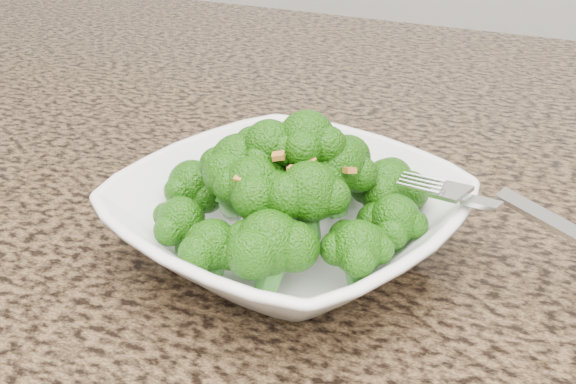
% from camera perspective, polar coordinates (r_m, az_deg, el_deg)
% --- Properties ---
extents(granite_counter, '(1.64, 1.04, 0.03)m').
position_cam_1_polar(granite_counter, '(0.60, 3.14, -0.72)').
color(granite_counter, brown).
rests_on(granite_counter, cabinet).
extents(bowl, '(0.28, 0.28, 0.05)m').
position_cam_1_polar(bowl, '(0.49, 0.00, -2.34)').
color(bowl, white).
rests_on(bowl, granite_counter).
extents(broccoli_pile, '(0.20, 0.20, 0.07)m').
position_cam_1_polar(broccoli_pile, '(0.46, 0.00, 4.37)').
color(broccoli_pile, '#1F5E0A').
rests_on(broccoli_pile, bowl).
extents(garlic_topping, '(0.12, 0.12, 0.01)m').
position_cam_1_polar(garlic_topping, '(0.45, 0.00, 8.85)').
color(garlic_topping, '#B26F2B').
rests_on(garlic_topping, broccoli_pile).
extents(fork, '(0.20, 0.09, 0.01)m').
position_cam_1_polar(fork, '(0.46, 15.58, -0.93)').
color(fork, silver).
rests_on(fork, bowl).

